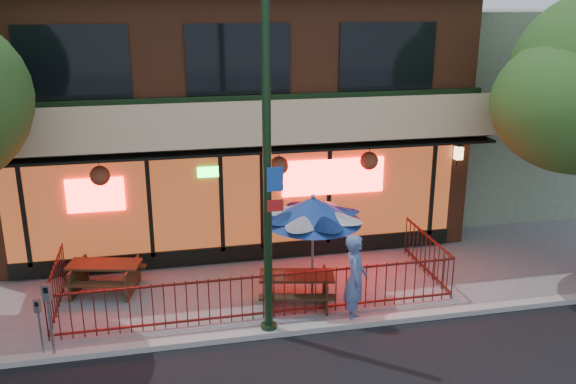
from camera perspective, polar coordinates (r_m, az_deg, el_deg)
The scene contains 12 objects.
ground at distance 12.70m, azimuth -2.14°, elevation -12.14°, with size 80.00×80.00×0.00m, color gray.
curb at distance 12.25m, azimuth -1.73°, elevation -13.03°, with size 80.00×0.25×0.12m, color #999993.
restaurant_building at distance 18.23m, azimuth -6.28°, elevation 10.56°, with size 12.96×9.49×8.05m.
neighbor_building at distance 21.79m, azimuth 18.12°, elevation 7.93°, with size 6.00×7.00×6.00m, color gray.
patio_fence at distance 12.85m, azimuth -2.57°, elevation -8.61°, with size 8.44×2.62×1.00m.
street_light at distance 11.10m, azimuth -1.95°, elevation 1.11°, with size 0.43×0.32×7.00m.
picnic_table_left at distance 14.38m, azimuth -16.75°, elevation -7.25°, with size 1.82×1.55×0.68m.
picnic_table_right at distance 13.25m, azimuth 0.82°, elevation -8.64°, with size 1.81×1.52×0.68m.
patio_umbrella at distance 12.91m, azimuth 2.36°, elevation -1.68°, with size 2.10×2.10×2.39m.
pedestrian at distance 12.41m, azimuth 6.31°, elevation -8.09°, with size 0.69×0.45×1.89m, color #4E669D.
parking_meter_near at distance 11.85m, azimuth -21.49°, elevation -10.17°, with size 0.16×0.14×1.50m.
parking_meter_far at distance 12.06m, azimuth -22.27°, elevation -10.94°, with size 0.13×0.12×1.19m.
Camera 1 is at (-1.87, -10.90, 6.26)m, focal length 38.00 mm.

